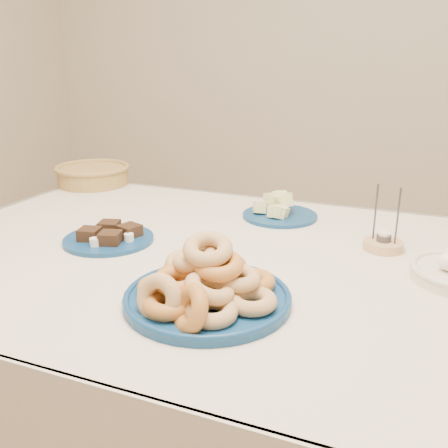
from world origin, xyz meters
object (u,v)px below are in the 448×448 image
at_px(dining_table, 231,295).
at_px(wicker_basket, 93,174).
at_px(donut_platter, 205,288).
at_px(melon_plate, 279,210).
at_px(candle_holder, 383,244).
at_px(brownie_plate, 109,237).

distance_m(dining_table, wicker_basket, 0.92).
height_order(donut_platter, melon_plate, donut_platter).
height_order(melon_plate, candle_holder, candle_holder).
height_order(wicker_basket, candle_holder, candle_holder).
bearing_deg(wicker_basket, melon_plate, -9.63).
bearing_deg(brownie_plate, dining_table, 4.44).
xyz_separation_m(melon_plate, brownie_plate, (-0.36, -0.38, -0.01)).
xyz_separation_m(dining_table, candle_holder, (0.34, 0.19, 0.12)).
bearing_deg(melon_plate, brownie_plate, -133.53).
height_order(brownie_plate, wicker_basket, wicker_basket).
relative_size(dining_table, melon_plate, 5.66).
bearing_deg(dining_table, candle_holder, 29.11).
relative_size(dining_table, brownie_plate, 6.71).
height_order(donut_platter, candle_holder, candle_holder).
bearing_deg(donut_platter, candle_holder, 56.31).
distance_m(donut_platter, brownie_plate, 0.45).
bearing_deg(donut_platter, dining_table, 99.81).
bearing_deg(brownie_plate, donut_platter, -30.74).
bearing_deg(brownie_plate, melon_plate, 46.47).
bearing_deg(candle_holder, melon_plate, 153.43).
bearing_deg(melon_plate, dining_table, -92.96).
distance_m(melon_plate, brownie_plate, 0.52).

